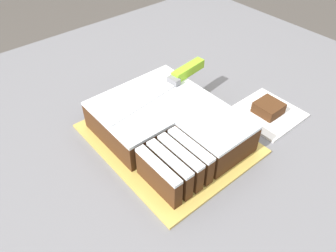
{
  "coord_description": "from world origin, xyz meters",
  "views": [
    {
      "loc": [
        -0.35,
        -0.47,
        1.43
      ],
      "look_at": [
        -0.02,
        -0.08,
        0.96
      ],
      "focal_mm": 35.0,
      "sensor_mm": 36.0,
      "label": 1
    }
  ],
  "objects_px": {
    "cake_board": "(168,138)",
    "cake": "(168,124)",
    "knife": "(177,78)",
    "brownie": "(269,108)"
  },
  "relations": [
    {
      "from": "cake_board",
      "to": "cake",
      "type": "height_order",
      "value": "cake"
    },
    {
      "from": "knife",
      "to": "brownie",
      "type": "bearing_deg",
      "value": 123.95
    },
    {
      "from": "knife",
      "to": "brownie",
      "type": "distance_m",
      "value": 0.23
    },
    {
      "from": "cake_board",
      "to": "cake",
      "type": "xyz_separation_m",
      "value": [
        0.0,
        0.01,
        0.04
      ]
    },
    {
      "from": "cake_board",
      "to": "brownie",
      "type": "bearing_deg",
      "value": -20.03
    },
    {
      "from": "cake",
      "to": "knife",
      "type": "distance_m",
      "value": 0.12
    },
    {
      "from": "cake",
      "to": "knife",
      "type": "height_order",
      "value": "knife"
    },
    {
      "from": "cake_board",
      "to": "brownie",
      "type": "height_order",
      "value": "brownie"
    },
    {
      "from": "cake_board",
      "to": "cake",
      "type": "relative_size",
      "value": 1.15
    },
    {
      "from": "cake_board",
      "to": "knife",
      "type": "bearing_deg",
      "value": 40.42
    }
  ]
}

